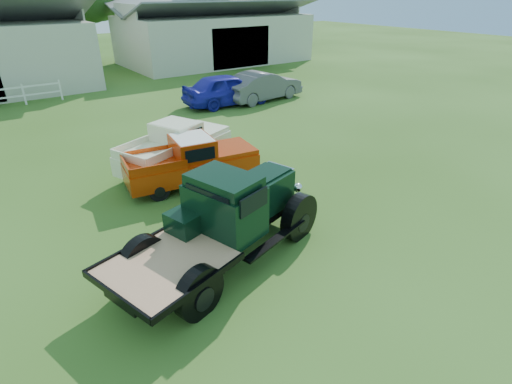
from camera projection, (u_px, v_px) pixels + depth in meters
ground at (276, 246)px, 10.61m from camera, size 120.00×120.00×0.00m
shed_right at (214, 32)px, 36.23m from camera, size 16.80×9.20×5.20m
tree_c at (90, 9)px, 35.04m from camera, size 5.40×5.40×9.00m
tree_d at (212, 0)px, 42.29m from camera, size 6.00×6.00×10.00m
tree_e at (283, 2)px, 45.10m from camera, size 5.70×5.70×9.50m
vintage_flatbed at (222, 220)px, 9.58m from camera, size 6.16×3.79×2.28m
red_pickup at (191, 161)px, 13.66m from camera, size 4.85×2.44×1.69m
white_pickup at (176, 147)px, 14.79m from camera, size 5.08×3.49×1.74m
misc_car_blue at (228, 89)px, 23.14m from camera, size 5.40×2.48×1.79m
misc_car_grey at (263, 86)px, 24.12m from camera, size 5.33×2.31×1.71m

